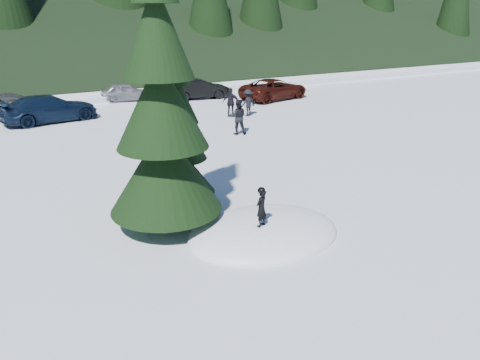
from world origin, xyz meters
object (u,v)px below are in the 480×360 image
adult_0 (238,117)px  car_5 (200,89)px  spruce_short (179,142)px  child_skier (261,208)px  adult_2 (248,103)px  spruce_tall (162,115)px  car_4 (126,92)px  car_6 (274,89)px  car_3 (50,108)px  adult_1 (231,103)px

adult_0 → car_5: 10.56m
spruce_short → car_5: (8.50, 17.38, -1.41)m
child_skier → spruce_short: bearing=-100.1°
child_skier → adult_2: adult_2 is taller
spruce_tall → car_4: spruce_tall is taller
adult_2 → car_5: 6.66m
spruce_short → car_4: size_ratio=1.49×
child_skier → car_4: 22.76m
adult_2 → car_6: size_ratio=0.30×
child_skier → car_4: bearing=-121.1°
spruce_tall → spruce_short: bearing=54.5°
adult_0 → car_4: size_ratio=0.50×
adult_0 → car_3: size_ratio=0.34×
adult_1 → car_6: 6.58m
car_5 → adult_0: bearing=174.1°
child_skier → adult_0: bearing=-139.7°
adult_2 → spruce_short: bearing=39.4°
car_3 → car_6: bearing=-100.1°
car_4 → car_3: bearing=141.2°
adult_0 → car_4: adult_0 is taller
child_skier → adult_1: 15.95m
child_skier → car_4: (2.76, 22.59, -0.39)m
car_4 → adult_1: bearing=-140.3°
spruce_tall → adult_1: 15.21m
spruce_tall → spruce_short: 2.11m
car_4 → car_6: size_ratio=0.69×
spruce_tall → car_5: 21.20m
adult_1 → adult_2: bearing=-154.8°
spruce_short → car_5: 19.39m
spruce_tall → adult_0: size_ratio=4.82×
car_3 → car_5: bearing=-85.5°
car_6 → car_4: bearing=52.3°
spruce_short → adult_1: bearing=55.1°
adult_0 → car_4: (-2.35, 11.92, -0.28)m
car_4 → car_5: bearing=-95.1°
spruce_tall → spruce_short: spruce_tall is taller
adult_0 → car_4: 12.15m
spruce_short → car_3: size_ratio=1.03×
spruce_short → adult_1: size_ratio=3.12×
adult_0 → spruce_short: bearing=76.0°
adult_1 → car_6: bearing=-109.9°
spruce_short → adult_1: (7.60, 10.91, -1.24)m
adult_1 → adult_2: 1.05m
adult_0 → car_4: bearing=-52.8°
adult_0 → car_6: size_ratio=0.34×
adult_1 → car_4: 9.04m
adult_1 → car_6: (5.42, 3.73, -0.14)m
spruce_short → child_skier: spruce_short is taller
car_3 → car_4: 7.06m
adult_0 → adult_2: adult_0 is taller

